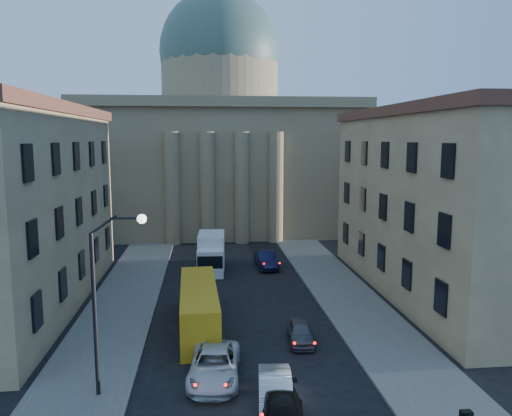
{
  "coord_description": "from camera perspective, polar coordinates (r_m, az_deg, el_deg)",
  "views": [
    {
      "loc": [
        -2.3,
        -15.01,
        12.29
      ],
      "look_at": [
        0.93,
        16.27,
        7.86
      ],
      "focal_mm": 35.0,
      "sensor_mm": 36.0,
      "label": 1
    }
  ],
  "objects": [
    {
      "name": "sidewalk_left",
      "position": [
        35.74,
        -15.89,
        -12.28
      ],
      "size": [
        5.0,
        60.0,
        0.15
      ],
      "primitive_type": "cube",
      "color": "#56534F",
      "rests_on": "ground"
    },
    {
      "name": "car_right_far",
      "position": [
        31.18,
        5.11,
        -13.99
      ],
      "size": [
        1.78,
        3.76,
        1.24
      ],
      "primitive_type": "imported",
      "rotation": [
        0.0,
        0.0,
        -0.09
      ],
      "color": "#4D4D52",
      "rests_on": "ground"
    },
    {
      "name": "city_bus",
      "position": [
        32.97,
        -6.55,
        -11.1
      ],
      "size": [
        2.64,
        10.11,
        2.83
      ],
      "rotation": [
        0.0,
        0.0,
        0.03
      ],
      "color": "gold",
      "rests_on": "ground"
    },
    {
      "name": "building_right",
      "position": [
        42.03,
        21.49,
        0.81
      ],
      "size": [
        11.6,
        26.6,
        14.7
      ],
      "color": "tan",
      "rests_on": "ground"
    },
    {
      "name": "car_right_distant",
      "position": [
        47.76,
        1.16,
        -5.92
      ],
      "size": [
        1.98,
        4.85,
        1.56
      ],
      "primitive_type": "imported",
      "rotation": [
        0.0,
        0.0,
        0.07
      ],
      "color": "black",
      "rests_on": "ground"
    },
    {
      "name": "car_left_mid",
      "position": [
        26.82,
        -4.77,
        -17.48
      ],
      "size": [
        2.99,
        5.65,
        1.51
      ],
      "primitive_type": "imported",
      "rotation": [
        0.0,
        0.0,
        -0.09
      ],
      "color": "silver",
      "rests_on": "ground"
    },
    {
      "name": "box_truck",
      "position": [
        46.87,
        -5.14,
        -5.22
      ],
      "size": [
        2.67,
        6.19,
        3.34
      ],
      "rotation": [
        0.0,
        0.0,
        -0.05
      ],
      "color": "silver",
      "rests_on": "ground"
    },
    {
      "name": "street_lamp",
      "position": [
        24.51,
        -16.83,
        -8.94
      ],
      "size": [
        2.62,
        0.44,
        8.83
      ],
      "color": "black",
      "rests_on": "ground"
    },
    {
      "name": "sidewalk_right",
      "position": [
        36.82,
        11.75,
        -11.53
      ],
      "size": [
        5.0,
        60.0,
        0.15
      ],
      "primitive_type": "cube",
      "color": "#56534F",
      "rests_on": "ground"
    },
    {
      "name": "church",
      "position": [
        70.52,
        -4.07,
        7.67
      ],
      "size": [
        68.02,
        28.76,
        36.6
      ],
      "color": "#7C6A4C",
      "rests_on": "ground"
    },
    {
      "name": "car_right_near",
      "position": [
        24.51,
        2.2,
        -20.15
      ],
      "size": [
        1.95,
        4.51,
        1.44
      ],
      "primitive_type": "imported",
      "rotation": [
        0.0,
        0.0,
        -0.1
      ],
      "color": "#A5A9AD",
      "rests_on": "ground"
    }
  ]
}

